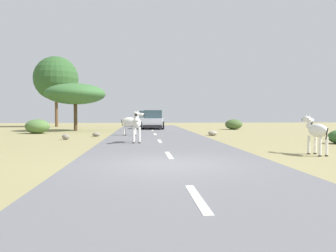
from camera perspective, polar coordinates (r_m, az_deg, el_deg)
name	(u,v)px	position (r m, az deg, el deg)	size (l,w,h in m)	color
ground_plane	(169,165)	(9.81, 0.13, -6.58)	(90.00, 90.00, 0.00)	#8E8456
road	(175,165)	(9.82, 1.09, -6.42)	(6.00, 64.00, 0.05)	slate
lane_markings	(178,169)	(8.84, 1.72, -7.20)	(0.16, 56.00, 0.01)	silver
zebra_0	(136,124)	(16.78, -5.26, 0.41)	(0.44, 1.67, 1.58)	silver
zebra_2	(131,121)	(22.49, -6.15, 0.76)	(1.60, 0.65, 1.53)	silver
zebra_3	(316,131)	(13.28, 23.42, -0.75)	(0.51, 1.53, 1.44)	silver
car_0	(153,120)	(32.17, -2.46, 0.96)	(2.27, 4.46, 1.74)	silver
car_1	(147,119)	(38.92, -3.49, 1.15)	(2.19, 4.42, 1.74)	silver
tree_1	(75,94)	(30.31, -15.15, 5.15)	(5.07, 5.07, 4.03)	#4C3823
tree_3	(56,79)	(40.22, -18.11, 7.50)	(4.85, 4.85, 7.79)	brown
bush_1	(234,124)	(32.33, 10.86, 0.27)	(1.58, 1.43, 0.95)	#425B2D
bush_4	(37,126)	(27.10, -20.88, -0.06)	(1.76, 1.59, 1.06)	#4C7038
rock_0	(213,133)	(23.23, 7.42, -1.19)	(0.62, 0.63, 0.32)	gray
rock_1	(96,134)	(22.64, -11.85, -1.36)	(0.50, 0.46, 0.27)	gray
rock_2	(66,137)	(20.23, -16.64, -1.74)	(0.41, 0.32, 0.32)	gray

